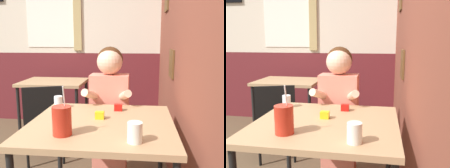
{
  "view_description": "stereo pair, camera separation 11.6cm",
  "coord_description": "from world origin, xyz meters",
  "views": [
    {
      "loc": [
        0.79,
        -1.25,
        1.31
      ],
      "look_at": [
        0.61,
        0.49,
        1.0
      ],
      "focal_mm": 40.0,
      "sensor_mm": 36.0,
      "label": 1
    },
    {
      "loc": [
        0.91,
        -1.23,
        1.31
      ],
      "look_at": [
        0.61,
        0.49,
        1.0
      ],
      "focal_mm": 40.0,
      "sensor_mm": 36.0,
      "label": 2
    }
  ],
  "objects": [
    {
      "name": "chair_near_window",
      "position": [
        -0.19,
        1.19,
        0.49
      ],
      "size": [
        0.52,
        0.52,
        0.85
      ],
      "rotation": [
        0.0,
        0.0,
        0.36
      ],
      "color": "black",
      "rests_on": "ground_plane"
    },
    {
      "name": "brick_wall_right",
      "position": [
        1.13,
        1.27,
        1.35
      ],
      "size": [
        0.08,
        4.55,
        2.7
      ],
      "color": "brown",
      "rests_on": "ground_plane"
    },
    {
      "name": "glass_near_pitcher",
      "position": [
        0.17,
        0.6,
        0.82
      ],
      "size": [
        0.07,
        0.07,
        0.1
      ],
      "color": "silver",
      "rests_on": "main_table"
    },
    {
      "name": "back_wall",
      "position": [
        -0.02,
        2.57,
        1.36
      ],
      "size": [
        5.21,
        0.09,
        2.7
      ],
      "color": "beige",
      "rests_on": "ground_plane"
    },
    {
      "name": "background_table",
      "position": [
        -0.31,
        1.86,
        0.68
      ],
      "size": [
        0.82,
        0.63,
        0.77
      ],
      "color": "tan",
      "rests_on": "ground_plane"
    },
    {
      "name": "person_seated",
      "position": [
        0.54,
        0.92,
        0.68
      ],
      "size": [
        0.42,
        0.42,
        1.25
      ],
      "color": "#EA7F6B",
      "rests_on": "ground_plane"
    },
    {
      "name": "condiment_ketchup",
      "position": [
        0.64,
        0.58,
        0.8
      ],
      "size": [
        0.06,
        0.04,
        0.05
      ],
      "color": "#B7140F",
      "rests_on": "main_table"
    },
    {
      "name": "cocktail_pitcher",
      "position": [
        0.37,
        0.06,
        0.86
      ],
      "size": [
        0.11,
        0.11,
        0.29
      ],
      "color": "#B22819",
      "rests_on": "main_table"
    },
    {
      "name": "main_table",
      "position": [
        0.56,
        0.31,
        0.7
      ],
      "size": [
        0.94,
        0.89,
        0.77
      ],
      "color": "tan",
      "rests_on": "ground_plane"
    },
    {
      "name": "glass_center",
      "position": [
        0.78,
        0.0,
        0.83
      ],
      "size": [
        0.08,
        0.08,
        0.11
      ],
      "color": "silver",
      "rests_on": "main_table"
    },
    {
      "name": "condiment_mustard",
      "position": [
        0.53,
        0.37,
        0.8
      ],
      "size": [
        0.06,
        0.04,
        0.05
      ],
      "color": "yellow",
      "rests_on": "main_table"
    }
  ]
}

